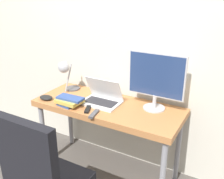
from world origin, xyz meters
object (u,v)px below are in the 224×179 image
office_chair (42,176)px  laptop (102,98)px  desk_lamp (66,72)px  book_stack (69,101)px  monitor (156,79)px  game_controller (46,98)px

office_chair → laptop: bearing=93.8°
laptop → office_chair: (0.06, -0.93, -0.23)m
laptop → desk_lamp: size_ratio=1.06×
laptop → book_stack: size_ratio=1.40×
office_chair → monitor: bearing=68.0°
office_chair → book_stack: size_ratio=4.13×
desk_lamp → game_controller: bearing=-104.2°
laptop → book_stack: 0.31m
desk_lamp → office_chair: (0.53, -0.98, -0.42)m
game_controller → laptop: bearing=21.0°
book_stack → game_controller: book_stack is taller
laptop → desk_lamp: 0.51m
monitor → office_chair: bearing=-112.0°
desk_lamp → book_stack: (0.22, -0.24, -0.19)m
monitor → book_stack: monitor is taller
laptop → game_controller: size_ratio=2.57×
game_controller → office_chair: bearing=-50.6°
desk_lamp → office_chair: desk_lamp is taller
laptop → game_controller: 0.57m
laptop → game_controller: (-0.54, -0.21, -0.03)m
laptop → office_chair: 0.96m
monitor → desk_lamp: bearing=-175.2°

